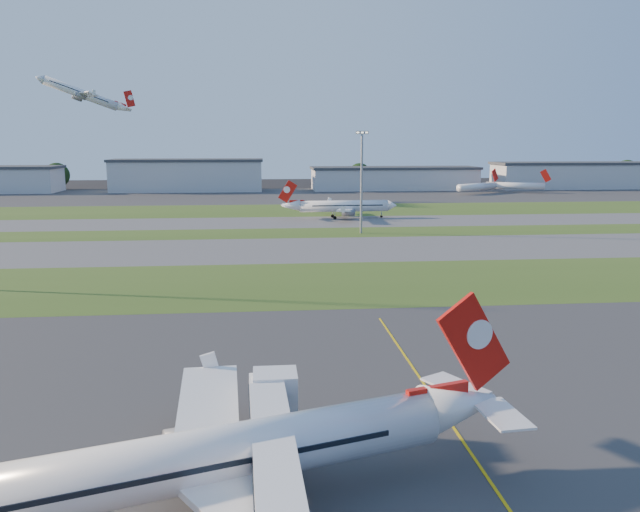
{
  "coord_description": "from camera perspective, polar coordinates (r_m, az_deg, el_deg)",
  "views": [
    {
      "loc": [
        -10.34,
        -48.47,
        23.01
      ],
      "look_at": [
        -2.1,
        38.71,
        7.0
      ],
      "focal_mm": 35.0,
      "sensor_mm": 36.0,
      "label": 1
    }
  ],
  "objects": [
    {
      "name": "tree_mid_east",
      "position": [
        321.84,
        3.64,
        7.45
      ],
      "size": [
        11.55,
        11.55,
        12.6
      ],
      "color": "black",
      "rests_on": "ground"
    },
    {
      "name": "airliner_departing",
      "position": [
        269.47,
        -20.92,
        13.68
      ],
      "size": [
        32.96,
        28.0,
        10.9
      ],
      "rotation": [
        0.0,
        0.0,
        0.39
      ],
      "color": "white"
    },
    {
      "name": "airliner_parked",
      "position": [
        40.67,
        -8.62,
        -17.68
      ],
      "size": [
        35.22,
        29.65,
        11.32
      ],
      "rotation": [
        0.0,
        0.0,
        0.3
      ],
      "color": "white",
      "rests_on": "ground"
    },
    {
      "name": "grass_strip_a",
      "position": [
        103.59,
        0.46,
        -2.47
      ],
      "size": [
        300.0,
        34.0,
        0.01
      ],
      "primitive_type": "cube",
      "color": "#36521B",
      "rests_on": "ground"
    },
    {
      "name": "mini_jet_far",
      "position": [
        303.45,
        17.46,
        6.16
      ],
      "size": [
        27.29,
        12.37,
        9.48
      ],
      "rotation": [
        0.0,
        0.0,
        -0.37
      ],
      "color": "white",
      "rests_on": "ground"
    },
    {
      "name": "taxiway_b",
      "position": [
        182.22,
        -2.11,
        3.1
      ],
      "size": [
        300.0,
        26.0,
        0.01
      ],
      "primitive_type": "cube",
      "color": "#515154",
      "rests_on": "ground"
    },
    {
      "name": "apron_near",
      "position": [
        54.64,
        6.22,
        -14.6
      ],
      "size": [
        300.0,
        70.0,
        0.01
      ],
      "primitive_type": "cube",
      "color": "#333335",
      "rests_on": "ground"
    },
    {
      "name": "tree_far_east",
      "position": [
        374.78,
        26.23,
        6.93
      ],
      "size": [
        12.65,
        12.65,
        13.8
      ],
      "color": "black",
      "rests_on": "ground"
    },
    {
      "name": "jet_bridge",
      "position": [
        38.29,
        -4.13,
        -19.42
      ],
      "size": [
        4.2,
        26.9,
        6.2
      ],
      "color": "silver",
      "rests_on": "ground"
    },
    {
      "name": "hangar_far_east",
      "position": [
        345.97,
        23.33,
        6.81
      ],
      "size": [
        96.9,
        23.0,
        13.2
      ],
      "color": "#AAADB2",
      "rests_on": "ground"
    },
    {
      "name": "hangar_east",
      "position": [
        310.91,
        6.79,
        7.08
      ],
      "size": [
        81.6,
        23.0,
        11.2
      ],
      "color": "#AAADB2",
      "rests_on": "ground"
    },
    {
      "name": "grass_strip_c",
      "position": [
        214.95,
        -2.62,
        4.2
      ],
      "size": [
        300.0,
        40.0,
        0.01
      ],
      "primitive_type": "cube",
      "color": "#36521B",
      "rests_on": "ground"
    },
    {
      "name": "ground",
      "position": [
        54.64,
        6.22,
        -14.61
      ],
      "size": [
        700.0,
        700.0,
        0.0
      ],
      "primitive_type": "plane",
      "color": "black",
      "rests_on": "ground"
    },
    {
      "name": "light_mast_centre",
      "position": [
        158.72,
        3.82,
        7.38
      ],
      "size": [
        3.2,
        0.7,
        25.8
      ],
      "color": "gray",
      "rests_on": "ground"
    },
    {
      "name": "taxiway_a",
      "position": [
        135.83,
        -0.96,
        0.61
      ],
      "size": [
        300.0,
        32.0,
        0.01
      ],
      "primitive_type": "cube",
      "color": "#515154",
      "rests_on": "ground"
    },
    {
      "name": "grass_strip_b",
      "position": [
        160.46,
        -1.65,
        2.11
      ],
      "size": [
        300.0,
        18.0,
        0.01
      ],
      "primitive_type": "cube",
      "color": "#36521B",
      "rests_on": "ground"
    },
    {
      "name": "tree_west",
      "position": [
        334.08,
        -22.92,
        6.83
      ],
      "size": [
        12.1,
        12.1,
        13.2
      ],
      "color": "black",
      "rests_on": "ground"
    },
    {
      "name": "hangar_west",
      "position": [
        305.83,
        -12.0,
        7.25
      ],
      "size": [
        71.4,
        23.0,
        15.2
      ],
      "color": "#AAADB2",
      "rests_on": "ground"
    },
    {
      "name": "mini_jet_near",
      "position": [
        292.72,
        14.21,
        6.18
      ],
      "size": [
        24.69,
        17.43,
        9.48
      ],
      "rotation": [
        0.0,
        0.0,
        0.59
      ],
      "color": "white",
      "rests_on": "ground"
    },
    {
      "name": "yellow_line",
      "position": [
        55.8,
        11.42,
        -14.21
      ],
      "size": [
        0.25,
        60.0,
        0.02
      ],
      "primitive_type": "cube",
      "color": "gold",
      "rests_on": "ground"
    },
    {
      "name": "tree_mid_west",
      "position": [
        315.09,
        -7.21,
        7.15
      ],
      "size": [
        9.9,
        9.9,
        10.8
      ],
      "color": "black",
      "rests_on": "ground"
    },
    {
      "name": "apron_far",
      "position": [
        274.63,
        -3.24,
        5.54
      ],
      "size": [
        400.0,
        80.0,
        0.01
      ],
      "primitive_type": "cube",
      "color": "#333335",
      "rests_on": "ground"
    },
    {
      "name": "tree_east",
      "position": [
        339.87,
        16.38,
        7.1
      ],
      "size": [
        10.45,
        10.45,
        11.4
      ],
      "color": "black",
      "rests_on": "ground"
    },
    {
      "name": "airliner_taxiing",
      "position": [
        191.26,
        2.11,
        4.56
      ],
      "size": [
        33.77,
        28.64,
        10.54
      ],
      "rotation": [
        0.0,
        0.0,
        3.18
      ],
      "color": "white",
      "rests_on": "ground"
    }
  ]
}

